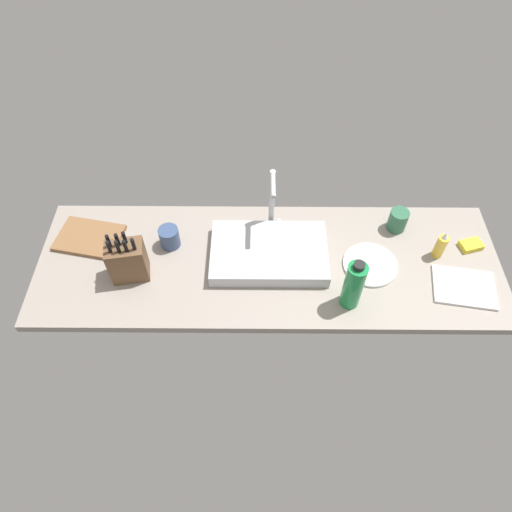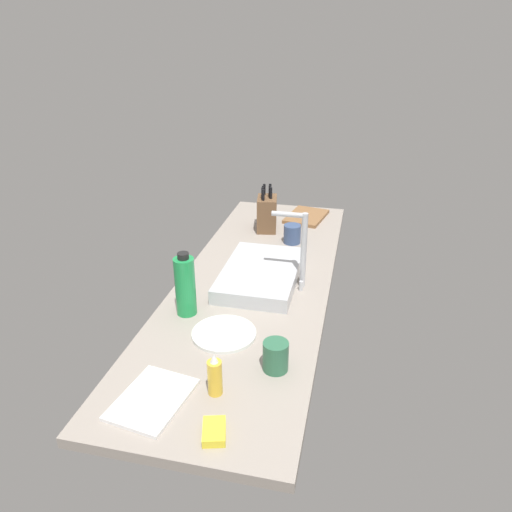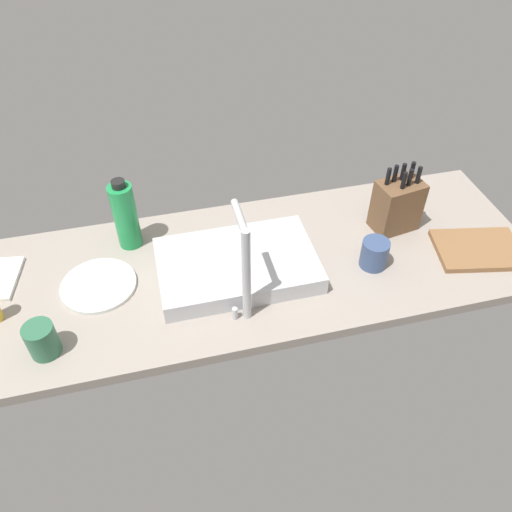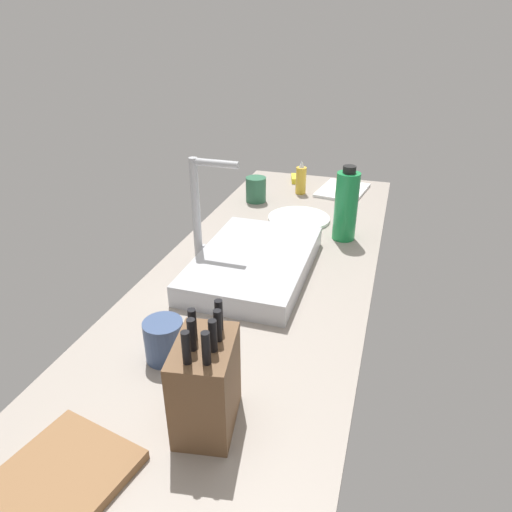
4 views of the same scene
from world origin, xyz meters
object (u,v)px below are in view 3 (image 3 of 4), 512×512
knife_block (397,205)px  cutting_board (478,249)px  water_bottle (125,215)px  ceramic_cup (42,340)px  coffee_mug (374,254)px  sink_basin (237,265)px  dinner_plate (99,285)px  faucet (245,266)px

knife_block → cutting_board: size_ratio=0.87×
water_bottle → ceramic_cup: water_bottle is taller
knife_block → coffee_mug: 21.37cm
cutting_board → coffee_mug: coffee_mug is taller
knife_block → water_bottle: (86.36, -12.56, 2.42)cm
sink_basin → dinner_plate: 41.87cm
sink_basin → coffee_mug: size_ratio=5.18×
faucet → coffee_mug: faucet is taller
faucet → cutting_board: size_ratio=1.19×
knife_block → coffee_mug: size_ratio=2.53×
knife_block → sink_basin: bearing=-0.5°
faucet → knife_block: bearing=-156.2°
cutting_board → dinner_plate: 119.18cm
sink_basin → water_bottle: bearing=-34.7°
dinner_plate → coffee_mug: 84.01cm
faucet → dinner_plate: size_ratio=1.42×
faucet → coffee_mug: (-42.84, -9.45, -13.88)cm
cutting_board → sink_basin: bearing=-6.9°
cutting_board → ceramic_cup: (132.40, 7.42, 3.99)cm
sink_basin → knife_block: size_ratio=2.04×
sink_basin → faucet: bearing=85.6°
coffee_mug → dinner_plate: bearing=-7.3°
sink_basin → cutting_board: sink_basin is taller
cutting_board → ceramic_cup: bearing=3.2°
knife_block → ceramic_cup: knife_block is taller
cutting_board → coffee_mug: size_ratio=2.90×
sink_basin → dinner_plate: (41.62, -3.93, -2.37)cm
faucet → water_bottle: faucet is taller
water_bottle → dinner_plate: 23.24cm
sink_basin → knife_block: knife_block is taller
water_bottle → dinner_plate: bearing=58.3°
sink_basin → water_bottle: (30.86, -21.38, 8.58)cm
dinner_plate → sink_basin: bearing=174.6°
cutting_board → coffee_mug: (35.21, -2.57, 3.71)cm
faucet → ceramic_cup: 56.03cm
coffee_mug → knife_block: bearing=-131.7°
water_bottle → ceramic_cup: 45.95cm
knife_block → faucet: bearing=14.3°
faucet → dinner_plate: faucet is taller
sink_basin → coffee_mug: bearing=170.7°
knife_block → cutting_board: knife_block is taller
faucet → knife_block: size_ratio=1.36×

